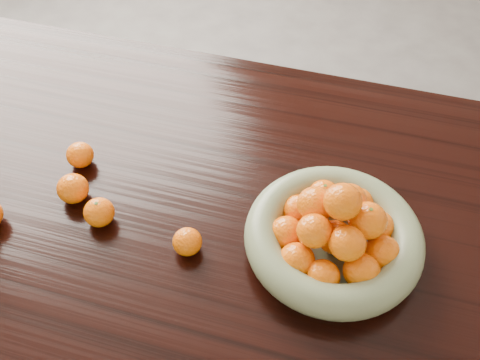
# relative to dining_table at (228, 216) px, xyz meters

# --- Properties ---
(ground) EXTENTS (5.00, 5.00, 0.00)m
(ground) POSITION_rel_dining_table_xyz_m (0.00, 0.00, -0.66)
(ground) COLOR #615E5C
(ground) RESTS_ON ground
(dining_table) EXTENTS (2.00, 1.00, 0.75)m
(dining_table) POSITION_rel_dining_table_xyz_m (0.00, 0.00, 0.00)
(dining_table) COLOR black
(dining_table) RESTS_ON ground
(fruit_bowl) EXTENTS (0.37, 0.37, 0.19)m
(fruit_bowl) POSITION_rel_dining_table_xyz_m (0.26, -0.09, 0.14)
(fruit_bowl) COLOR #737D5B
(fruit_bowl) RESTS_ON dining_table
(loose_orange_0) EXTENTS (0.07, 0.07, 0.06)m
(loose_orange_0) POSITION_rel_dining_table_xyz_m (-0.25, -0.15, 0.12)
(loose_orange_0) COLOR orange
(loose_orange_0) RESTS_ON dining_table
(loose_orange_1) EXTENTS (0.07, 0.07, 0.07)m
(loose_orange_1) POSITION_rel_dining_table_xyz_m (-0.33, -0.11, 0.12)
(loose_orange_1) COLOR orange
(loose_orange_1) RESTS_ON dining_table
(loose_orange_2) EXTENTS (0.06, 0.06, 0.06)m
(loose_orange_2) POSITION_rel_dining_table_xyz_m (-0.04, -0.17, 0.12)
(loose_orange_2) COLOR orange
(loose_orange_2) RESTS_ON dining_table
(loose_orange_3) EXTENTS (0.07, 0.07, 0.06)m
(loose_orange_3) POSITION_rel_dining_table_xyz_m (-0.37, -0.01, 0.12)
(loose_orange_3) COLOR orange
(loose_orange_3) RESTS_ON dining_table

